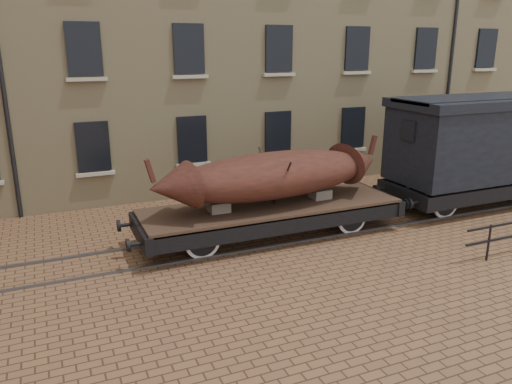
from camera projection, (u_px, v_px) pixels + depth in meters
name	position (u px, v px, depth m)	size (l,w,h in m)	color
ground	(317.00, 230.00, 15.53)	(90.00, 90.00, 0.00)	brown
warehouse_cream	(271.00, 13.00, 23.50)	(40.00, 10.19, 14.00)	#CAB582
rail_track	(317.00, 229.00, 15.52)	(30.00, 1.52, 0.06)	#59595E
flatcar_wagon	(271.00, 211.00, 14.70)	(8.68, 2.35, 1.31)	#433021
iron_boat	(274.00, 175.00, 14.42)	(7.52, 2.60, 1.76)	#52231A
goods_van	(482.00, 138.00, 17.29)	(7.47, 2.72, 3.86)	black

